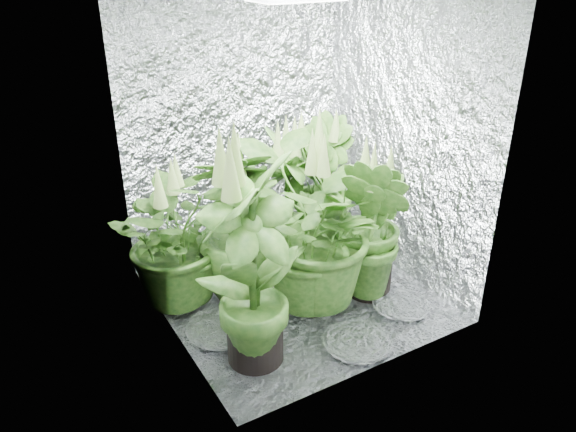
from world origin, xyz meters
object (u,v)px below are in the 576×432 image
at_px(plant_a, 178,238).
at_px(circulation_fan, 337,228).
at_px(plant_b, 287,199).
at_px(plant_c, 320,189).
at_px(plant_d, 240,226).
at_px(plant_g, 373,227).
at_px(plant_e, 314,231).
at_px(plant_f, 253,263).

height_order(plant_a, circulation_fan, plant_a).
relative_size(plant_b, plant_c, 0.98).
height_order(plant_c, circulation_fan, plant_c).
xyz_separation_m(plant_b, plant_d, (-0.48, -0.24, 0.02)).
distance_m(plant_g, circulation_fan, 0.71).
distance_m(plant_c, plant_e, 0.74).
xyz_separation_m(plant_c, plant_d, (-0.75, -0.25, 0.01)).
relative_size(plant_a, plant_g, 0.93).
relative_size(plant_d, plant_e, 0.97).
relative_size(plant_b, plant_d, 0.97).
distance_m(plant_b, plant_e, 0.61).
bearing_deg(plant_f, plant_g, 12.45).
height_order(plant_a, plant_d, plant_d).
distance_m(plant_e, circulation_fan, 0.89).
distance_m(plant_e, plant_f, 0.60).
distance_m(plant_b, plant_g, 0.68).
bearing_deg(plant_f, plant_a, 101.16).
bearing_deg(circulation_fan, plant_b, 164.38).
bearing_deg(plant_e, plant_d, 132.28).
relative_size(plant_c, plant_g, 1.04).
distance_m(plant_c, plant_f, 1.30).
bearing_deg(plant_g, plant_d, 151.01).
relative_size(plant_c, plant_f, 0.82).
xyz_separation_m(plant_a, plant_g, (1.07, -0.51, 0.02)).
xyz_separation_m(plant_a, circulation_fan, (1.25, 0.10, -0.30)).
distance_m(plant_a, plant_d, 0.38).
relative_size(plant_e, plant_f, 0.85).
bearing_deg(plant_a, plant_e, -34.46).
xyz_separation_m(plant_b, plant_g, (0.23, -0.64, 0.00)).
distance_m(plant_f, circulation_fan, 1.45).
xyz_separation_m(plant_e, plant_f, (-0.53, -0.26, 0.08)).
bearing_deg(plant_d, plant_g, -28.99).
distance_m(plant_f, plant_g, 0.96).
distance_m(plant_a, plant_g, 1.19).
height_order(plant_c, plant_g, plant_c).
distance_m(plant_e, plant_g, 0.40).
height_order(plant_b, plant_g, plant_b).
bearing_deg(plant_b, plant_e, -105.64).
bearing_deg(circulation_fan, plant_e, -147.43).
relative_size(plant_f, plant_g, 1.26).
height_order(plant_d, plant_e, plant_e).
distance_m(plant_c, plant_g, 0.65).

